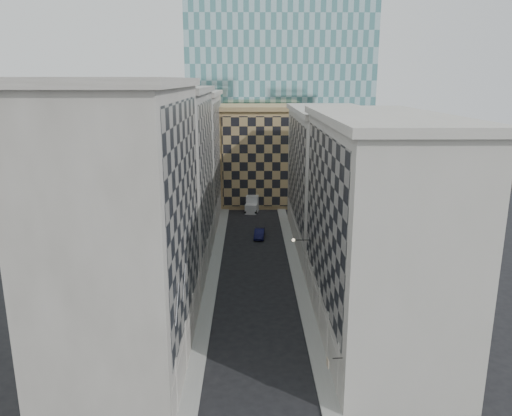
{
  "coord_description": "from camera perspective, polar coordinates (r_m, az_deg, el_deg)",
  "views": [
    {
      "loc": [
        -0.71,
        -28.85,
        23.57
      ],
      "look_at": [
        -0.09,
        15.86,
        12.01
      ],
      "focal_mm": 35.0,
      "sensor_mm": 36.0,
      "label": 1
    }
  ],
  "objects": [
    {
      "name": "bldg_right_a",
      "position": [
        47.25,
        13.45,
        -2.2
      ],
      "size": [
        10.8,
        26.8,
        20.7
      ],
      "color": "#B2AEA3",
      "rests_on": "ground"
    },
    {
      "name": "bldg_left_a",
      "position": [
        42.78,
        -14.53,
        -1.92
      ],
      "size": [
        10.8,
        22.8,
        23.7
      ],
      "color": "gray",
      "rests_on": "ground"
    },
    {
      "name": "tan_block",
      "position": [
        97.81,
        0.81,
        6.18
      ],
      "size": [
        16.8,
        14.8,
        18.8
      ],
      "color": "#9C7852",
      "rests_on": "ground"
    },
    {
      "name": "flagpoles_left",
      "position": [
        38.52,
        -8.59,
        -9.52
      ],
      "size": [
        0.1,
        6.33,
        2.33
      ],
      "color": "gray",
      "rests_on": "ground"
    },
    {
      "name": "bldg_left_c",
      "position": [
        85.42,
        -7.66,
        5.78
      ],
      "size": [
        10.8,
        22.8,
        21.7
      ],
      "color": "gray",
      "rests_on": "ground"
    },
    {
      "name": "dark_car",
      "position": [
        76.39,
        0.39,
        -2.93
      ],
      "size": [
        1.84,
        4.38,
        1.41
      ],
      "primitive_type": "imported",
      "rotation": [
        0.0,
        0.0,
        -0.08
      ],
      "color": "#0E0F33",
      "rests_on": "ground"
    },
    {
      "name": "church_tower",
      "position": [
        110.91,
        -0.44,
        16.24
      ],
      "size": [
        7.2,
        7.2,
        51.5
      ],
      "color": "#2E2924",
      "rests_on": "ground"
    },
    {
      "name": "sidewalk_east",
      "position": [
        63.65,
        4.67,
        -7.22
      ],
      "size": [
        1.5,
        100.0,
        0.15
      ],
      "primitive_type": "cube",
      "color": "gray",
      "rests_on": "ground"
    },
    {
      "name": "bracket_lamp",
      "position": [
        55.87,
        4.48,
        -3.67
      ],
      "size": [
        1.98,
        0.36,
        0.36
      ],
      "color": "black",
      "rests_on": "ground"
    },
    {
      "name": "bldg_left_b",
      "position": [
        63.87,
        -9.96,
        3.22
      ],
      "size": [
        10.8,
        22.8,
        22.7
      ],
      "color": "gray",
      "rests_on": "ground"
    },
    {
      "name": "bldg_right_b",
      "position": [
        73.1,
        8.37,
        3.51
      ],
      "size": [
        10.8,
        28.8,
        19.7
      ],
      "color": "#B2AEA3",
      "rests_on": "ground"
    },
    {
      "name": "box_truck",
      "position": [
        91.92,
        -0.4,
        0.45
      ],
      "size": [
        2.88,
        5.57,
        2.92
      ],
      "rotation": [
        0.0,
        0.0,
        -0.14
      ],
      "color": "silver",
      "rests_on": "ground"
    },
    {
      "name": "sidewalk_west",
      "position": [
        63.53,
        -4.87,
        -7.27
      ],
      "size": [
        1.5,
        100.0,
        0.15
      ],
      "primitive_type": "cube",
      "color": "gray",
      "rests_on": "ground"
    },
    {
      "name": "shop_sign",
      "position": [
        37.9,
        8.32,
        -17.05
      ],
      "size": [
        1.11,
        0.64,
        0.71
      ],
      "rotation": [
        0.0,
        0.0,
        0.06
      ],
      "color": "black",
      "rests_on": "ground"
    }
  ]
}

